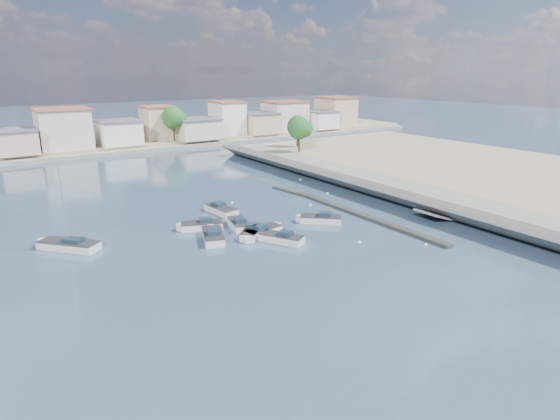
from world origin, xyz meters
name	(u,v)px	position (x,y,z in m)	size (l,w,h in m)	color
ground	(206,178)	(0.00, 40.00, 0.00)	(400.00, 400.00, 0.00)	#293C53
seawall_walkway	(407,191)	(18.50, 13.00, 0.90)	(5.00, 90.00, 1.80)	slate
seawall_embankment	(497,174)	(40.10, 12.99, 0.85)	(49.65, 90.00, 2.90)	slate
breakwater	(346,210)	(6.90, 12.69, 0.17)	(2.00, 31.02, 0.35)	black
far_shore_land	(119,138)	(0.00, 92.00, 0.70)	(160.00, 40.00, 1.40)	gray
far_shore_quay	(145,150)	(0.00, 71.00, 0.40)	(160.00, 2.50, 0.80)	slate
far_town	(180,124)	(10.71, 76.92, 4.93)	(113.01, 12.80, 8.35)	beige
shore_trees	(185,122)	(8.34, 68.11, 6.22)	(74.56, 38.32, 7.92)	#38281E
motorboat_a	(280,238)	(-6.32, 8.11, 0.38)	(3.83, 4.89, 1.48)	silver
motorboat_b	(238,224)	(-7.64, 14.73, 0.38)	(2.79, 4.97, 1.48)	silver
motorboat_c	(319,219)	(1.09, 10.99, 0.38)	(4.83, 4.60, 1.48)	silver
motorboat_d	(251,233)	(-8.03, 11.11, 0.38)	(4.01, 4.02, 1.48)	silver
motorboat_e	(213,236)	(-11.78, 12.81, 0.38)	(3.59, 5.63, 1.48)	silver
motorboat_f	(200,226)	(-11.62, 16.51, 0.38)	(5.16, 3.43, 1.48)	silver
motorboat_g	(222,210)	(-6.72, 20.59, 0.38)	(2.58, 5.83, 1.48)	silver
motorboat_h	(264,231)	(-6.48, 10.93, 0.38)	(5.08, 2.68, 1.48)	silver
sailboat	(66,245)	(-25.33, 18.30, 0.41)	(5.67, 5.94, 9.00)	silver
mooring_buoys	(320,207)	(5.02, 15.78, 0.05)	(16.28, 31.56, 0.32)	white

